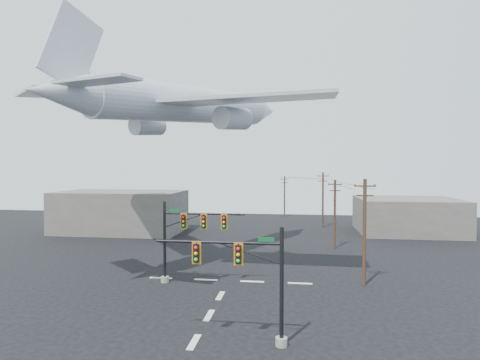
# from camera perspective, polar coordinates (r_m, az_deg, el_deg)

# --- Properties ---
(ground) EXTENTS (120.00, 120.00, 0.00)m
(ground) POSITION_cam_1_polar(r_m,az_deg,el_deg) (24.06, -6.56, -21.93)
(ground) COLOR black
(ground) RESTS_ON ground
(lane_markings) EXTENTS (14.00, 21.20, 0.01)m
(lane_markings) POSITION_cam_1_polar(r_m,az_deg,el_deg) (28.89, -3.83, -17.72)
(lane_markings) COLOR silver
(lane_markings) RESTS_ON ground
(signal_mast_near) EXTENTS (7.32, 0.71, 6.49)m
(signal_mast_near) POSITION_cam_1_polar(r_m,az_deg,el_deg) (22.43, 1.82, -14.09)
(signal_mast_near) COLOR gray
(signal_mast_near) RESTS_ON ground
(signal_mast_far) EXTENTS (7.11, 0.75, 6.79)m
(signal_mast_far) POSITION_cam_1_polar(r_m,az_deg,el_deg) (33.84, -7.91, -8.05)
(signal_mast_far) COLOR gray
(signal_mast_far) RESTS_ON ground
(utility_pole_a) EXTENTS (1.75, 0.29, 8.71)m
(utility_pole_a) POSITION_cam_1_polar(r_m,az_deg,el_deg) (34.38, 17.28, -6.79)
(utility_pole_a) COLOR #422A1C
(utility_pole_a) RESTS_ON ground
(utility_pole_b) EXTENTS (1.64, 0.38, 8.13)m
(utility_pole_b) POSITION_cam_1_polar(r_m,az_deg,el_deg) (48.80, 13.33, -4.53)
(utility_pole_b) COLOR #422A1C
(utility_pole_b) RESTS_ON ground
(utility_pole_c) EXTENTS (1.80, 0.30, 8.76)m
(utility_pole_c) POSITION_cam_1_polar(r_m,az_deg,el_deg) (65.29, 11.70, -2.58)
(utility_pole_c) COLOR #422A1C
(utility_pole_c) RESTS_ON ground
(utility_pole_d) EXTENTS (1.55, 0.66, 7.78)m
(utility_pole_d) POSITION_cam_1_polar(r_m,az_deg,el_deg) (77.71, 6.36, -2.21)
(utility_pole_d) COLOR #422A1C
(utility_pole_d) RESTS_ON ground
(power_lines) EXTENTS (8.99, 43.99, 0.20)m
(power_lines) POSITION_cam_1_polar(r_m,az_deg,el_deg) (56.18, 11.62, -0.07)
(power_lines) COLOR black
(airliner) EXTENTS (28.13, 30.76, 8.78)m
(airliner) POSITION_cam_1_polar(r_m,az_deg,el_deg) (40.69, -7.21, 10.51)
(airliner) COLOR silver
(building_left) EXTENTS (18.00, 10.00, 6.00)m
(building_left) POSITION_cam_1_polar(r_m,az_deg,el_deg) (62.16, -16.60, -4.32)
(building_left) COLOR #67625B
(building_left) RESTS_ON ground
(building_right) EXTENTS (14.00, 12.00, 5.00)m
(building_right) POSITION_cam_1_polar(r_m,az_deg,el_deg) (63.92, 22.70, -4.67)
(building_right) COLOR #67625B
(building_right) RESTS_ON ground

